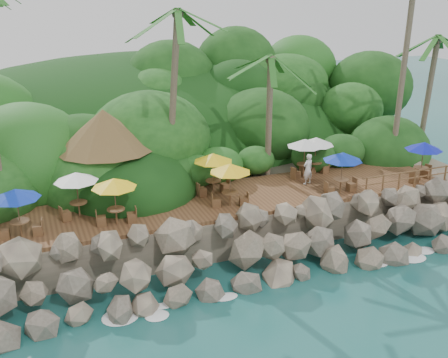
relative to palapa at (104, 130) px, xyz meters
name	(u,v)px	position (x,y,z in m)	size (l,w,h in m)	color
ground	(272,291)	(5.57, -9.52, -5.79)	(140.00, 140.00, 0.00)	#19514F
land_base	(173,166)	(5.57, 6.48, -4.74)	(32.00, 25.20, 2.10)	gray
jungle_hill	(148,151)	(5.57, 13.98, -5.79)	(44.80, 28.00, 15.40)	#143811
seawall	(255,249)	(5.57, -7.52, -4.64)	(29.00, 4.00, 2.30)	gray
terrace	(224,200)	(5.57, -3.52, -3.59)	(26.00, 5.00, 0.20)	brown
jungle_foliage	(177,184)	(5.57, 5.48, -5.79)	(44.00, 16.00, 12.00)	#143811
foam_line	(270,287)	(5.57, -9.22, -5.76)	(25.20, 0.80, 0.06)	white
palms	(229,5)	(6.87, -0.98, 6.31)	(32.61, 7.07, 13.14)	brown
palapa	(104,130)	(0.00, 0.00, 0.00)	(5.38, 5.38, 4.60)	brown
dining_clusters	(238,164)	(6.25, -3.76, -1.56)	(24.23, 5.35, 2.33)	brown
railing	(407,178)	(15.76, -5.87, -2.89)	(6.10, 0.10, 1.00)	brown
waiter	(308,169)	(10.85, -3.24, -2.59)	(0.66, 0.43, 1.81)	silver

